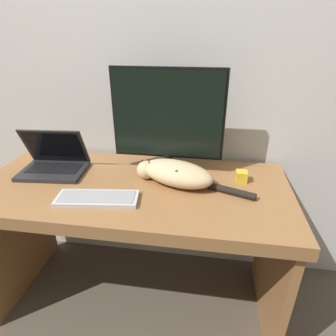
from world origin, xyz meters
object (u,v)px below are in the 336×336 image
cat (176,173)px  monitor (168,123)px  external_keyboard (97,199)px  laptop (54,163)px

cat → monitor: bearing=133.6°
external_keyboard → cat: 0.38m
external_keyboard → laptop: bearing=136.5°
laptop → cat: laptop is taller
monitor → external_keyboard: bearing=-127.8°
laptop → external_keyboard: 0.40m
monitor → external_keyboard: 0.49m
monitor → laptop: size_ratio=1.62×
external_keyboard → cat: bearing=25.6°
monitor → external_keyboard: size_ratio=1.50×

